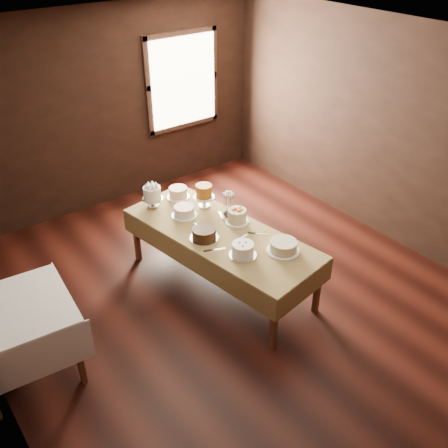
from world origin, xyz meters
TOP-DOWN VIEW (x-y plane):
  - floor at (0.00, 0.00)m, footprint 5.00×6.00m
  - ceiling at (0.00, 0.00)m, footprint 5.00×6.00m
  - wall_back at (0.00, 3.00)m, footprint 5.00×0.02m
  - wall_right at (2.50, 0.00)m, footprint 0.02×6.00m
  - window at (1.30, 2.94)m, footprint 1.10×0.05m
  - display_table at (0.08, 0.36)m, footprint 1.29×2.49m
  - side_table at (-2.19, 0.38)m, footprint 1.04×1.04m
  - cake_meringue at (-0.23, 1.32)m, footprint 0.26×0.26m
  - cake_speckled at (0.13, 1.32)m, footprint 0.29×0.29m
  - cake_lattice at (-0.06, 0.90)m, footprint 0.32×0.32m
  - cake_caramel at (0.26, 0.95)m, footprint 0.27×0.27m
  - cake_chocolate at (-0.14, 0.37)m, footprint 0.34×0.34m
  - cake_flowers at (0.35, 0.42)m, footprint 0.29×0.29m
  - cake_swirl at (-0.01, -0.14)m, footprint 0.33×0.33m
  - cake_cream at (0.38, -0.33)m, footprint 0.36×0.36m
  - cake_server_a at (0.20, 0.13)m, footprint 0.24×0.06m
  - cake_server_b at (0.42, 0.05)m, footprint 0.18×0.20m
  - cake_server_c at (-0.04, 0.64)m, footprint 0.14×0.22m
  - cake_server_d at (0.30, 0.65)m, footprint 0.11×0.23m
  - cake_server_e at (-0.14, 0.11)m, footprint 0.23×0.12m
  - flower_vase at (0.35, 0.58)m, footprint 0.12×0.12m
  - flower_bouquet at (0.35, 0.58)m, footprint 0.14×0.14m

SIDE VIEW (x-z plane):
  - floor at x=0.00m, z-range -0.01..0.01m
  - display_table at x=0.08m, z-range 0.31..1.05m
  - side_table at x=-2.19m, z-range 0.31..1.12m
  - cake_server_a at x=0.20m, z-range 0.73..0.74m
  - cake_server_b at x=0.42m, z-range 0.73..0.74m
  - cake_server_c at x=-0.04m, z-range 0.73..0.74m
  - cake_server_d at x=0.30m, z-range 0.73..0.74m
  - cake_server_e at x=-0.14m, z-range 0.73..0.74m
  - cake_lattice at x=-0.06m, z-range 0.73..0.84m
  - cake_cream at x=0.38m, z-range 0.73..0.85m
  - flower_vase at x=0.35m, z-range 0.73..0.85m
  - cake_chocolate at x=-0.14m, z-range 0.73..0.85m
  - cake_speckled at x=0.13m, z-range 0.73..0.86m
  - cake_swirl at x=-0.01m, z-range 0.73..0.88m
  - cake_flowers at x=0.35m, z-range 0.73..0.89m
  - cake_meringue at x=-0.23m, z-range 0.72..0.99m
  - cake_caramel at x=0.26m, z-range 0.71..1.01m
  - flower_bouquet at x=0.35m, z-range 0.87..1.07m
  - wall_back at x=0.00m, z-range 0.00..2.80m
  - wall_right at x=2.50m, z-range 0.00..2.80m
  - window at x=1.30m, z-range 0.95..2.25m
  - ceiling at x=0.00m, z-range 2.79..2.80m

